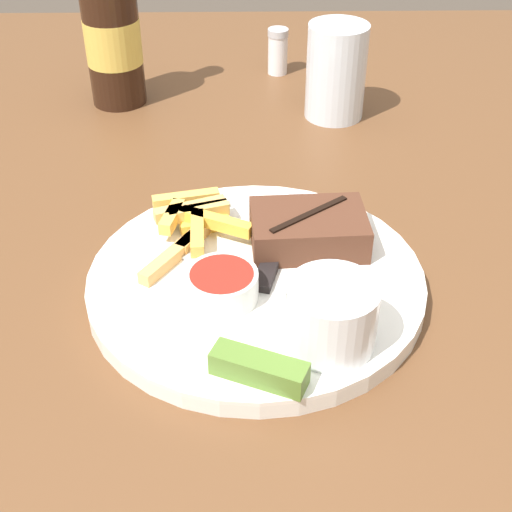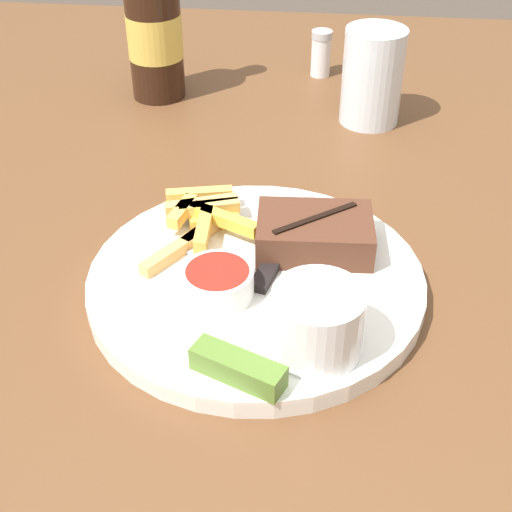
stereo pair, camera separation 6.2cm
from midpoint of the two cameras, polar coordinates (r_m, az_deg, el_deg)
dining_table at (r=0.68m, az=2.62°, el=-6.48°), size 1.52×1.53×0.75m
dinner_plate at (r=0.64m, az=2.78°, el=-2.17°), size 0.30×0.30×0.02m
steak_portion at (r=0.66m, az=7.41°, el=1.69°), size 0.11×0.08×0.04m
fries_pile at (r=0.68m, az=-1.75°, el=2.87°), size 0.10×0.13×0.02m
coleslaw_cup at (r=0.55m, az=8.21°, el=-5.09°), size 0.07×0.07×0.06m
dipping_sauce_cup at (r=0.60m, az=-0.13°, el=-2.15°), size 0.06×0.06×0.03m
pickle_spear at (r=0.54m, az=2.21°, el=-9.10°), size 0.08×0.05×0.02m
fork_utensil at (r=0.66m, az=-3.34°, el=0.62°), size 0.13×0.06×0.00m
knife_utensil at (r=0.66m, az=4.75°, el=0.34°), size 0.06×0.16×0.01m
beer_bottle at (r=0.98m, az=-6.25°, el=17.29°), size 0.07×0.07×0.24m
drinking_glass at (r=0.92m, az=11.27°, el=13.85°), size 0.08×0.08×0.12m
salt_shaker at (r=1.06m, az=6.97°, el=15.78°), size 0.03×0.03×0.07m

